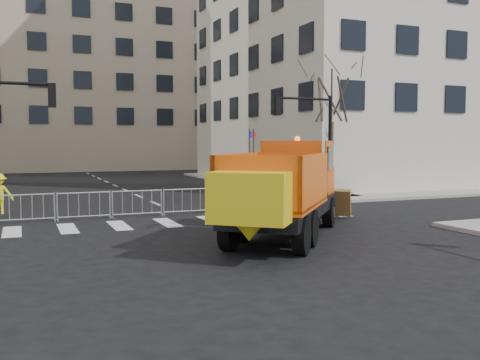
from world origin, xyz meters
name	(u,v)px	position (x,y,z in m)	size (l,w,h in m)	color
ground	(253,247)	(0.00, 0.00, 0.00)	(120.00, 120.00, 0.00)	black
sidewalk_back	(174,210)	(0.00, 8.50, 0.07)	(64.00, 5.00, 0.15)	gray
building_far	(74,66)	(0.00, 52.00, 12.00)	(30.00, 18.00, 24.00)	tan
traffic_light_right	(330,149)	(8.50, 9.50, 2.70)	(0.18, 0.18, 5.40)	black
crowd_barriers	(163,202)	(-0.75, 7.60, 0.55)	(12.60, 0.60, 1.10)	#9EA0A5
street_tree	(331,129)	(9.20, 10.50, 3.75)	(3.00, 3.00, 7.50)	#382B21
plow_truck	(284,186)	(1.42, 0.85, 1.65)	(8.10, 8.96, 3.71)	black
cop_a	(328,197)	(5.30, 4.47, 0.84)	(0.61, 0.40, 1.68)	black
cop_b	(319,196)	(4.30, 3.48, 0.98)	(0.96, 0.74, 1.97)	black
cop_c	(293,194)	(4.19, 5.41, 0.90)	(1.06, 0.44, 1.80)	black
newspaper_box	(261,191)	(4.51, 9.24, 0.70)	(0.45, 0.40, 1.10)	#A10C20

